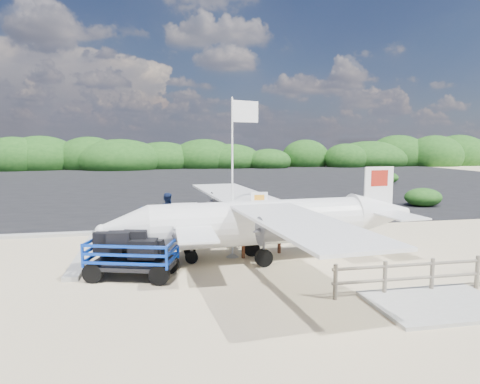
{
  "coord_description": "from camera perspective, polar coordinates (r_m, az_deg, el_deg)",
  "views": [
    {
      "loc": [
        -1.84,
        -15.68,
        4.35
      ],
      "look_at": [
        2.49,
        5.84,
        1.76
      ],
      "focal_mm": 32.0,
      "sensor_mm": 36.0,
      "label": 1
    }
  ],
  "objects": [
    {
      "name": "crew_b",
      "position": [
        20.75,
        -9.71,
        -2.75
      ],
      "size": [
        1.08,
        0.93,
        1.94
      ],
      "primitive_type": "imported",
      "rotation": [
        0.0,
        0.0,
        2.91
      ],
      "color": "#121F46",
      "rests_on": "ground"
    },
    {
      "name": "crew_a",
      "position": [
        18.09,
        -12.93,
        -4.58
      ],
      "size": [
        0.68,
        0.5,
        1.71
      ],
      "primitive_type": "imported",
      "rotation": [
        0.0,
        0.0,
        3.29
      ],
      "color": "#121F46",
      "rests_on": "ground"
    },
    {
      "name": "signboard",
      "position": [
        16.62,
        2.89,
        -8.45
      ],
      "size": [
        1.79,
        0.66,
        1.49
      ],
      "primitive_type": null,
      "rotation": [
        0.0,
        0.0,
        0.28
      ],
      "color": "brown",
      "rests_on": "ground"
    },
    {
      "name": "ground",
      "position": [
        16.38,
        -4.58,
        -8.7
      ],
      "size": [
        160.0,
        160.0,
        0.0
      ],
      "primitive_type": "plane",
      "color": "beige"
    },
    {
      "name": "fence",
      "position": [
        13.95,
        24.14,
        -12.05
      ],
      "size": [
        6.4,
        2.0,
        1.1
      ],
      "primitive_type": null,
      "color": "#B2B2B2",
      "rests_on": "ground"
    },
    {
      "name": "crew_c",
      "position": [
        19.39,
        -1.07,
        -3.99
      ],
      "size": [
        0.92,
        0.5,
        1.49
      ],
      "primitive_type": "imported",
      "rotation": [
        0.0,
        0.0,
        2.97
      ],
      "color": "#121F46",
      "rests_on": "ground"
    },
    {
      "name": "asphalt_apron",
      "position": [
        45.93,
        -9.04,
        1.2
      ],
      "size": [
        90.0,
        50.0,
        0.04
      ],
      "primitive_type": null,
      "color": "#B2B2B2",
      "rests_on": "ground"
    },
    {
      "name": "flagpole",
      "position": [
        16.42,
        -1.01,
        -8.64
      ],
      "size": [
        1.29,
        0.94,
        5.97
      ],
      "primitive_type": null,
      "rotation": [
        0.0,
        0.0,
        0.41
      ],
      "color": "white",
      "rests_on": "ground"
    },
    {
      "name": "aircraft_small",
      "position": [
        52.37,
        -18.95,
        1.59
      ],
      "size": [
        6.62,
        6.62,
        2.35
      ],
      "primitive_type": null,
      "rotation": [
        0.0,
        0.0,
        3.13
      ],
      "color": "#B2B2B2",
      "rests_on": "ground"
    },
    {
      "name": "walkway_pad",
      "position": [
        12.9,
        24.92,
        -13.62
      ],
      "size": [
        3.5,
        2.5,
        0.1
      ],
      "primitive_type": null,
      "color": "#B2B2B2",
      "rests_on": "ground"
    },
    {
      "name": "vegetation_band",
      "position": [
        70.84,
        -9.89,
        3.1
      ],
      "size": [
        124.0,
        8.0,
        4.4
      ],
      "primitive_type": null,
      "color": "#B2B2B2",
      "rests_on": "ground"
    },
    {
      "name": "baggage_cart",
      "position": [
        14.42,
        -14.1,
        -11.04
      ],
      "size": [
        3.33,
        2.49,
        1.48
      ],
      "primitive_type": null,
      "rotation": [
        0.0,
        0.0,
        -0.3
      ],
      "color": "blue",
      "rests_on": "ground"
    },
    {
      "name": "aircraft_large",
      "position": [
        38.97,
        7.93,
        0.25
      ],
      "size": [
        15.46,
        15.46,
        4.29
      ],
      "primitive_type": null,
      "rotation": [
        0.0,
        0.0,
        3.23
      ],
      "color": "#B2B2B2",
      "rests_on": "ground"
    }
  ]
}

